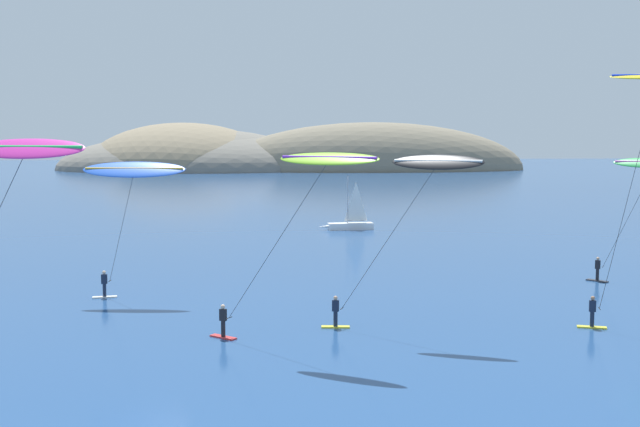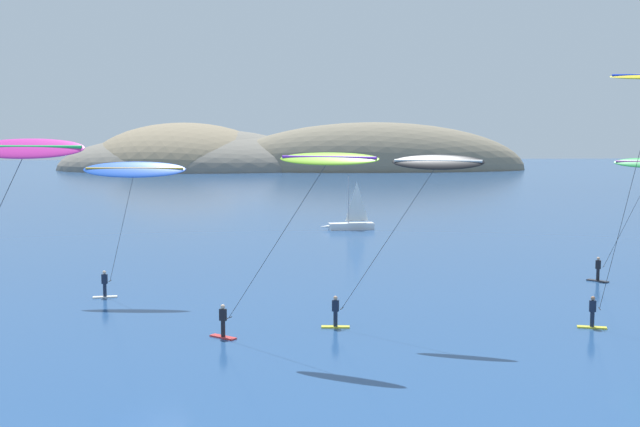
{
  "view_description": "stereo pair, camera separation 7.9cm",
  "coord_description": "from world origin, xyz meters",
  "px_view_note": "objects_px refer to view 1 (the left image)",
  "views": [
    {
      "loc": [
        -6.09,
        -17.11,
        10.24
      ],
      "look_at": [
        -2.41,
        25.78,
        5.93
      ],
      "focal_mm": 45.0,
      "sensor_mm": 36.0,
      "label": 1
    },
    {
      "loc": [
        -6.01,
        -17.11,
        10.24
      ],
      "look_at": [
        -2.41,
        25.78,
        5.93
      ],
      "focal_mm": 45.0,
      "sensor_mm": 36.0,
      "label": 2
    }
  ],
  "objects_px": {
    "kitesurfer_magenta": "(15,171)",
    "kitesurfer_lime": "(317,177)",
    "sailboat_near": "(348,224)",
    "kitesurfer_black": "(427,179)",
    "kitesurfer_blue": "(132,177)"
  },
  "relations": [
    {
      "from": "kitesurfer_magenta",
      "to": "kitesurfer_blue",
      "type": "relative_size",
      "value": 1.18
    },
    {
      "from": "kitesurfer_lime",
      "to": "kitesurfer_blue",
      "type": "distance_m",
      "value": 16.73
    },
    {
      "from": "kitesurfer_blue",
      "to": "sailboat_near",
      "type": "bearing_deg",
      "value": 63.02
    },
    {
      "from": "sailboat_near",
      "to": "kitesurfer_black",
      "type": "bearing_deg",
      "value": -91.82
    },
    {
      "from": "kitesurfer_lime",
      "to": "kitesurfer_blue",
      "type": "height_order",
      "value": "kitesurfer_lime"
    },
    {
      "from": "kitesurfer_blue",
      "to": "kitesurfer_magenta",
      "type": "bearing_deg",
      "value": -95.35
    },
    {
      "from": "kitesurfer_black",
      "to": "kitesurfer_blue",
      "type": "bearing_deg",
      "value": 146.88
    },
    {
      "from": "kitesurfer_magenta",
      "to": "sailboat_near",
      "type": "bearing_deg",
      "value": 69.99
    },
    {
      "from": "kitesurfer_black",
      "to": "sailboat_near",
      "type": "bearing_deg",
      "value": 88.18
    },
    {
      "from": "kitesurfer_magenta",
      "to": "kitesurfer_lime",
      "type": "distance_m",
      "value": 13.21
    },
    {
      "from": "sailboat_near",
      "to": "kitesurfer_blue",
      "type": "height_order",
      "value": "kitesurfer_blue"
    },
    {
      "from": "sailboat_near",
      "to": "kitesurfer_black",
      "type": "height_order",
      "value": "kitesurfer_black"
    },
    {
      "from": "sailboat_near",
      "to": "kitesurfer_blue",
      "type": "distance_m",
      "value": 39.24
    },
    {
      "from": "sailboat_near",
      "to": "kitesurfer_lime",
      "type": "distance_m",
      "value": 48.68
    },
    {
      "from": "kitesurfer_magenta",
      "to": "kitesurfer_lime",
      "type": "relative_size",
      "value": 1.07
    }
  ]
}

